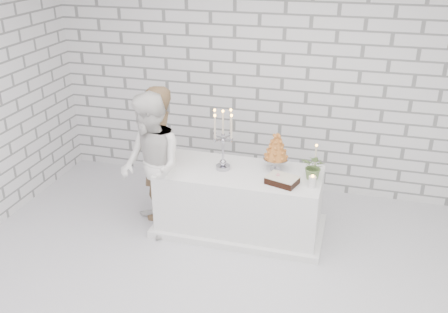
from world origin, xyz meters
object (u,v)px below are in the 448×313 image
at_px(candelabra, 223,140).
at_px(croquembouche, 276,151).
at_px(bride, 151,167).
at_px(groom, 157,154).
at_px(cake_table, 240,201).

bearing_deg(candelabra, croquembouche, 14.52).
bearing_deg(bride, candelabra, 73.67).
bearing_deg(groom, candelabra, 88.59).
distance_m(cake_table, groom, 1.10).
xyz_separation_m(cake_table, croquembouche, (0.37, 0.15, 0.60)).
bearing_deg(candelabra, groom, 176.09).
height_order(groom, candelabra, groom).
distance_m(groom, bride, 0.37).
relative_size(cake_table, croquembouche, 4.03).
distance_m(bride, croquembouche, 1.38).
relative_size(bride, croquembouche, 3.69).
bearing_deg(cake_table, croquembouche, 22.76).
distance_m(candelabra, croquembouche, 0.60).
relative_size(groom, croquembouche, 3.64).
distance_m(cake_table, bride, 1.07).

